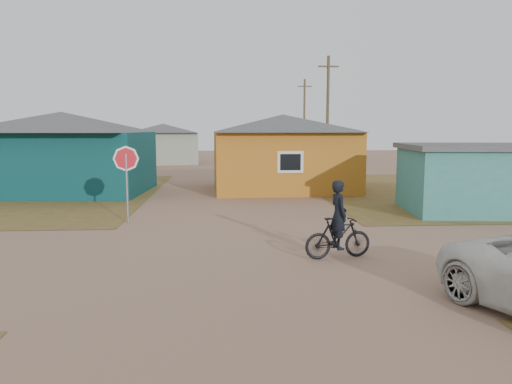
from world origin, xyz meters
TOP-DOWN VIEW (x-y plane):
  - ground at (0.00, 0.00)m, footprint 120.00×120.00m
  - grass_ne at (14.00, 13.00)m, footprint 20.00×18.00m
  - house_teal at (-8.50, 13.50)m, footprint 8.93×7.08m
  - house_yellow at (2.50, 14.00)m, footprint 7.72×6.76m
  - shed_turquoise at (9.50, 6.50)m, footprint 6.71×4.93m
  - house_pale_west at (-6.00, 34.00)m, footprint 7.04×6.15m
  - house_beige_east at (10.00, 40.00)m, footprint 6.95×6.05m
  - house_pale_north at (-14.00, 46.00)m, footprint 6.28×5.81m
  - utility_pole_near at (6.50, 22.00)m, footprint 1.40×0.20m
  - utility_pole_far at (7.50, 38.00)m, footprint 1.40×0.20m
  - stop_sign at (-3.82, 5.12)m, footprint 0.84×0.22m
  - cyclist at (2.24, 0.12)m, footprint 1.78×0.79m

SIDE VIEW (x-z plane):
  - ground at x=0.00m, z-range 0.00..0.00m
  - grass_ne at x=14.00m, z-range 0.00..0.01m
  - cyclist at x=2.24m, z-range -0.26..1.68m
  - shed_turquoise at x=9.50m, z-range 0.01..2.61m
  - house_pale_north at x=-14.00m, z-range 0.05..3.45m
  - house_pale_west at x=-6.00m, z-range 0.06..3.66m
  - house_beige_east at x=10.00m, z-range 0.06..3.66m
  - stop_sign at x=-3.82m, z-range 0.60..3.22m
  - house_yellow at x=2.50m, z-range 0.05..3.95m
  - house_teal at x=-8.50m, z-range 0.05..4.05m
  - utility_pole_near at x=6.50m, z-range 0.14..8.14m
  - utility_pole_far at x=7.50m, z-range 0.14..8.14m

